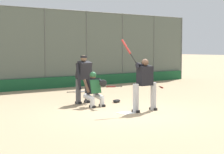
{
  "coord_description": "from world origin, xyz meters",
  "views": [
    {
      "loc": [
        7.2,
        8.89,
        2.02
      ],
      "look_at": [
        -0.21,
        -1.0,
        1.05
      ],
      "focal_mm": 60.0,
      "sensor_mm": 36.0,
      "label": 1
    }
  ],
  "objects": [
    {
      "name": "umpire_home",
      "position": [
        -0.06,
        -2.51,
        0.94
      ],
      "size": [
        0.71,
        0.46,
        1.74
      ],
      "rotation": [
        0.0,
        0.0,
        0.08
      ],
      "color": "#4C4C51",
      "rests_on": "ground_plane"
    },
    {
      "name": "backstop_fence",
      "position": [
        -0.0,
        -7.85,
        2.07
      ],
      "size": [
        22.03,
        0.08,
        3.96
      ],
      "color": "#515651",
      "rests_on": "ground_plane"
    },
    {
      "name": "bleachers_beyond",
      "position": [
        -3.97,
        -10.35,
        0.48
      ],
      "size": [
        15.37,
        2.5,
        1.48
      ],
      "color": "slate",
      "rests_on": "ground_plane"
    },
    {
      "name": "batter_at_plate",
      "position": [
        -0.69,
        0.07,
        0.91
      ],
      "size": [
        1.08,
        0.63,
        2.29
      ],
      "rotation": [
        0.0,
        0.0,
        -0.0
      ],
      "color": "#B7B7BC",
      "rests_on": "ground_plane"
    },
    {
      "name": "catcher_behind_plate",
      "position": [
        0.06,
        -1.65,
        0.62
      ],
      "size": [
        0.63,
        0.74,
        1.2
      ],
      "rotation": [
        0.0,
        0.0,
        0.03
      ],
      "color": "silver",
      "rests_on": "ground_plane"
    },
    {
      "name": "ground_plane",
      "position": [
        0.0,
        0.0,
        0.0
      ],
      "size": [
        160.0,
        160.0,
        0.0
      ],
      "primitive_type": "plane",
      "color": "tan"
    },
    {
      "name": "padding_wall",
      "position": [
        0.0,
        -7.75,
        0.28
      ],
      "size": [
        21.51,
        0.18,
        0.55
      ],
      "primitive_type": "cube",
      "color": "#19512D",
      "rests_on": "ground_plane"
    },
    {
      "name": "home_plate_marker",
      "position": [
        0.0,
        0.0,
        0.01
      ],
      "size": [
        0.43,
        0.43,
        0.01
      ],
      "primitive_type": "cube",
      "color": "white",
      "rests_on": "ground_plane"
    },
    {
      "name": "spare_bat_by_padding",
      "position": [
        -4.23,
        -6.35,
        0.03
      ],
      "size": [
        0.79,
        0.37,
        0.07
      ],
      "rotation": [
        0.0,
        0.0,
        5.88
      ],
      "color": "black",
      "rests_on": "ground_plane"
    },
    {
      "name": "spare_bat_near_backstop",
      "position": [
        -6.05,
        -4.63,
        0.03
      ],
      "size": [
        0.45,
        0.71,
        0.07
      ],
      "rotation": [
        0.0,
        0.0,
        1.04
      ],
      "color": "black",
      "rests_on": "ground_plane"
    },
    {
      "name": "fielding_glove_on_dirt",
      "position": [
        -1.14,
        -1.95,
        0.06
      ],
      "size": [
        0.32,
        0.24,
        0.12
      ],
      "color": "black",
      "rests_on": "ground_plane"
    },
    {
      "name": "spare_bat_first_base_side",
      "position": [
        -1.69,
        -5.48,
        0.03
      ],
      "size": [
        0.85,
        0.29,
        0.07
      ],
      "rotation": [
        0.0,
        0.0,
        2.86
      ],
      "color": "black",
      "rests_on": "ground_plane"
    }
  ]
}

